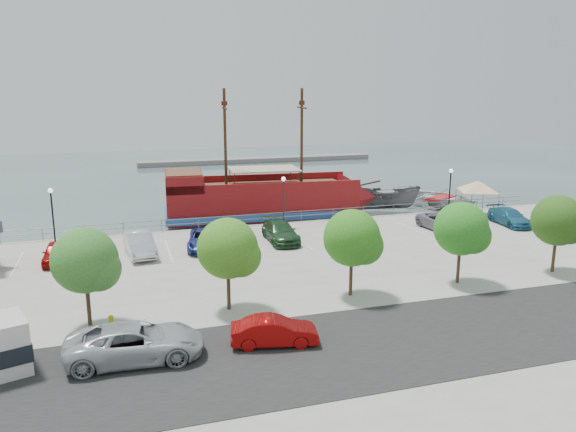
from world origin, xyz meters
name	(u,v)px	position (x,y,z in m)	size (l,w,h in m)	color
ground	(309,260)	(0.00, 0.00, -1.00)	(160.00, 160.00, 0.00)	#344848
land_slab	(485,404)	(0.00, -21.00, -0.60)	(100.00, 58.00, 1.20)	gray
street	(420,337)	(0.00, -16.00, 0.01)	(100.00, 8.00, 0.04)	black
sidewalk	(366,293)	(0.00, -10.00, 0.01)	(100.00, 4.00, 0.05)	gray
seawall_railing	(279,217)	(0.00, 7.80, 0.53)	(50.00, 0.06, 1.00)	slate
far_shore	(258,160)	(10.00, 55.00, -0.60)	(40.00, 3.00, 0.80)	slate
pirate_ship	(277,200)	(1.10, 12.20, 1.18)	(20.83, 7.31, 13.00)	maroon
patrol_boat	(387,201)	(12.80, 12.67, 0.28)	(2.50, 6.63, 2.57)	#555659
speedboat	(441,200)	(19.51, 13.27, -0.17)	(5.71, 8.00, 1.66)	silver
dock_west	(120,240)	(-13.34, 9.20, -0.81)	(6.71, 1.92, 0.38)	gray
dock_mid	(359,222)	(8.17, 9.20, -0.81)	(6.81, 1.95, 0.39)	gray
dock_east	(435,216)	(16.34, 9.20, -0.81)	(6.63, 1.89, 0.38)	gray
canopy_tent	(479,181)	(18.27, 5.45, 3.23)	(5.85, 5.85, 3.71)	slate
street_van	(135,342)	(-12.96, -14.35, 0.82)	(2.71, 5.88, 1.63)	#AAAFB5
street_sedan	(274,331)	(-6.83, -14.71, 0.66)	(1.40, 4.01, 1.32)	#960908
fire_hydrant	(111,322)	(-13.97, -10.80, 0.42)	(0.27, 0.27, 0.77)	gold
lamp_post_left	(52,206)	(-18.00, 6.50, 2.94)	(0.36, 0.36, 4.28)	black
lamp_post_mid	(284,193)	(0.00, 6.50, 2.94)	(0.36, 0.36, 4.28)	black
lamp_post_right	(450,183)	(16.00, 6.50, 2.94)	(0.36, 0.36, 4.28)	black
tree_b	(88,263)	(-14.85, -10.07, 3.30)	(3.30, 3.20, 5.00)	#473321
tree_c	(231,250)	(-7.85, -10.07, 3.30)	(3.30, 3.20, 5.00)	#473321
tree_d	(355,240)	(-0.85, -10.07, 3.30)	(3.30, 3.20, 5.00)	#473321
tree_e	(464,230)	(6.15, -10.07, 3.30)	(3.30, 3.20, 5.00)	#473321
tree_f	(560,222)	(13.15, -10.07, 3.30)	(3.30, 3.20, 5.00)	#473321
parked_car_a	(57,252)	(-17.46, 1.63, 0.69)	(1.62, 4.03, 1.37)	#9F0807
parked_car_b	(140,244)	(-12.01, 1.69, 0.81)	(1.72, 4.92, 1.62)	#B6B8C1
parked_car_c	(204,239)	(-7.42, 2.00, 0.69)	(2.28, 4.95, 1.38)	navy
parked_car_d	(280,232)	(-1.54, 2.23, 0.75)	(2.11, 5.19, 1.51)	#224827
parked_car_g	(443,222)	(12.25, 1.47, 0.72)	(2.38, 5.15, 1.43)	gray
parked_car_h	(510,217)	(18.75, 1.46, 0.69)	(1.95, 4.79, 1.39)	#226383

